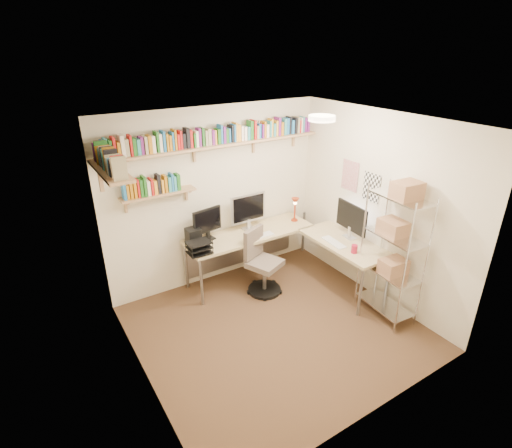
{
  "coord_description": "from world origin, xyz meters",
  "views": [
    {
      "loc": [
        -2.32,
        -3.21,
        3.23
      ],
      "look_at": [
        0.06,
        0.55,
        1.19
      ],
      "focal_mm": 28.0,
      "sensor_mm": 36.0,
      "label": 1
    }
  ],
  "objects": [
    {
      "name": "office_chair",
      "position": [
        0.31,
        0.8,
        0.39
      ],
      "size": [
        0.54,
        0.54,
        0.93
      ],
      "rotation": [
        0.0,
        0.0,
        0.39
      ],
      "color": "black",
      "rests_on": "ground"
    },
    {
      "name": "corner_desk",
      "position": [
        0.49,
        0.94,
        0.73
      ],
      "size": [
        2.27,
        1.88,
        1.28
      ],
      "color": "#D0B587",
      "rests_on": "ground"
    },
    {
      "name": "room_shell",
      "position": [
        0.0,
        0.0,
        1.55
      ],
      "size": [
        3.24,
        3.04,
        2.52
      ],
      "color": "beige",
      "rests_on": "ground"
    },
    {
      "name": "wire_rack",
      "position": [
        1.36,
        -0.51,
        1.12
      ],
      "size": [
        0.42,
        0.76,
        1.82
      ],
      "rotation": [
        0.0,
        0.0,
        -0.09
      ],
      "color": "silver",
      "rests_on": "ground"
    },
    {
      "name": "ground",
      "position": [
        0.0,
        0.0,
        0.0
      ],
      "size": [
        3.2,
        3.2,
        0.0
      ],
      "primitive_type": "plane",
      "color": "#472F1E",
      "rests_on": "ground"
    },
    {
      "name": "wall_shelves",
      "position": [
        -0.42,
        1.3,
        2.03
      ],
      "size": [
        3.12,
        1.09,
        0.8
      ],
      "color": "tan",
      "rests_on": "ground"
    }
  ]
}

